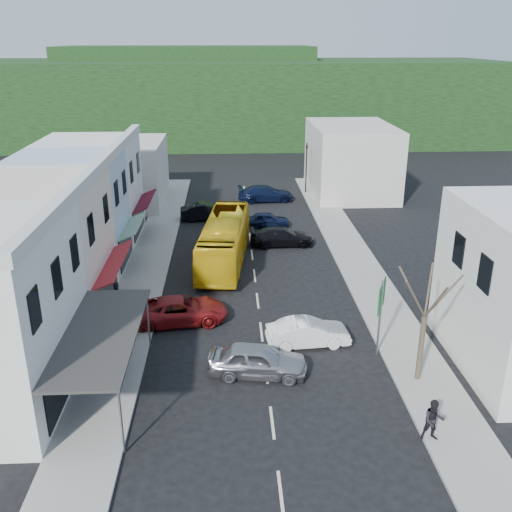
{
  "coord_description": "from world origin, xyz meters",
  "views": [
    {
      "loc": [
        -1.67,
        -27.96,
        15.26
      ],
      "look_at": [
        0.0,
        6.0,
        2.2
      ],
      "focal_mm": 40.0,
      "sensor_mm": 36.0,
      "label": 1
    }
  ],
  "objects_px": {
    "bus": "(225,241)",
    "pedestrian_left": "(118,298)",
    "car_white": "(308,333)",
    "direction_sign": "(380,319)",
    "car_silver": "(258,362)",
    "street_tree": "(425,316)",
    "car_red": "(180,311)",
    "pedestrian_right": "(433,421)",
    "traffic_signal": "(306,169)"
  },
  "relations": [
    {
      "from": "traffic_signal",
      "to": "direction_sign",
      "type": "bearing_deg",
      "value": 85.02
    },
    {
      "from": "car_white",
      "to": "street_tree",
      "type": "height_order",
      "value": "street_tree"
    },
    {
      "from": "bus",
      "to": "pedestrian_right",
      "type": "relative_size",
      "value": 6.82
    },
    {
      "from": "pedestrian_right",
      "to": "traffic_signal",
      "type": "xyz_separation_m",
      "value": [
        0.05,
        39.27,
        1.65
      ]
    },
    {
      "from": "car_red",
      "to": "street_tree",
      "type": "xyz_separation_m",
      "value": [
        11.69,
        -6.59,
        2.72
      ]
    },
    {
      "from": "pedestrian_right",
      "to": "street_tree",
      "type": "relative_size",
      "value": 0.25
    },
    {
      "from": "street_tree",
      "to": "car_silver",
      "type": "bearing_deg",
      "value": 173.15
    },
    {
      "from": "traffic_signal",
      "to": "car_white",
      "type": "bearing_deg",
      "value": 78.74
    },
    {
      "from": "car_silver",
      "to": "direction_sign",
      "type": "bearing_deg",
      "value": -68.1
    },
    {
      "from": "car_white",
      "to": "pedestrian_right",
      "type": "relative_size",
      "value": 2.59
    },
    {
      "from": "bus",
      "to": "car_silver",
      "type": "xyz_separation_m",
      "value": [
        1.61,
        -15.09,
        -0.85
      ]
    },
    {
      "from": "pedestrian_right",
      "to": "car_white",
      "type": "bearing_deg",
      "value": 119.37
    },
    {
      "from": "car_red",
      "to": "pedestrian_left",
      "type": "distance_m",
      "value": 3.96
    },
    {
      "from": "car_red",
      "to": "bus",
      "type": "bearing_deg",
      "value": -22.43
    },
    {
      "from": "bus",
      "to": "street_tree",
      "type": "distance_m",
      "value": 18.53
    },
    {
      "from": "car_red",
      "to": "traffic_signal",
      "type": "distance_m",
      "value": 30.41
    },
    {
      "from": "pedestrian_left",
      "to": "bus",
      "type": "bearing_deg",
      "value": -58.57
    },
    {
      "from": "street_tree",
      "to": "bus",
      "type": "bearing_deg",
      "value": 119.77
    },
    {
      "from": "car_silver",
      "to": "street_tree",
      "type": "xyz_separation_m",
      "value": [
        7.55,
        -0.91,
        2.72
      ]
    },
    {
      "from": "car_silver",
      "to": "pedestrian_right",
      "type": "bearing_deg",
      "value": -120.31
    },
    {
      "from": "pedestrian_left",
      "to": "pedestrian_right",
      "type": "distance_m",
      "value": 19.06
    },
    {
      "from": "street_tree",
      "to": "car_red",
      "type": "bearing_deg",
      "value": 150.6
    },
    {
      "from": "bus",
      "to": "pedestrian_left",
      "type": "bearing_deg",
      "value": -121.37
    },
    {
      "from": "car_red",
      "to": "direction_sign",
      "type": "distance_m",
      "value": 11.24
    },
    {
      "from": "car_white",
      "to": "direction_sign",
      "type": "xyz_separation_m",
      "value": [
        3.43,
        -1.17,
        1.37
      ]
    },
    {
      "from": "pedestrian_left",
      "to": "direction_sign",
      "type": "height_order",
      "value": "direction_sign"
    },
    {
      "from": "bus",
      "to": "street_tree",
      "type": "bearing_deg",
      "value": -53.87
    },
    {
      "from": "pedestrian_right",
      "to": "traffic_signal",
      "type": "relative_size",
      "value": 0.32
    },
    {
      "from": "pedestrian_left",
      "to": "car_silver",
      "type": "bearing_deg",
      "value": -152.57
    },
    {
      "from": "bus",
      "to": "traffic_signal",
      "type": "relative_size",
      "value": 2.19
    },
    {
      "from": "pedestrian_left",
      "to": "pedestrian_right",
      "type": "bearing_deg",
      "value": -150.93
    },
    {
      "from": "pedestrian_right",
      "to": "street_tree",
      "type": "bearing_deg",
      "value": 82.57
    },
    {
      "from": "car_white",
      "to": "pedestrian_right",
      "type": "bearing_deg",
      "value": -159.07
    },
    {
      "from": "pedestrian_right",
      "to": "direction_sign",
      "type": "distance_m",
      "value": 6.94
    },
    {
      "from": "bus",
      "to": "traffic_signal",
      "type": "bearing_deg",
      "value": 72.45
    },
    {
      "from": "car_silver",
      "to": "direction_sign",
      "type": "xyz_separation_m",
      "value": [
        6.23,
        1.57,
        1.37
      ]
    },
    {
      "from": "pedestrian_right",
      "to": "street_tree",
      "type": "height_order",
      "value": "street_tree"
    },
    {
      "from": "street_tree",
      "to": "pedestrian_right",
      "type": "bearing_deg",
      "value": -100.67
    },
    {
      "from": "car_white",
      "to": "bus",
      "type": "bearing_deg",
      "value": 14.42
    },
    {
      "from": "car_silver",
      "to": "direction_sign",
      "type": "relative_size",
      "value": 1.06
    },
    {
      "from": "bus",
      "to": "traffic_signal",
      "type": "xyz_separation_m",
      "value": [
        8.38,
        18.9,
        1.1
      ]
    },
    {
      "from": "car_white",
      "to": "pedestrian_right",
      "type": "height_order",
      "value": "pedestrian_right"
    },
    {
      "from": "car_white",
      "to": "car_red",
      "type": "bearing_deg",
      "value": 61.82
    },
    {
      "from": "car_white",
      "to": "car_red",
      "type": "relative_size",
      "value": 0.96
    },
    {
      "from": "direction_sign",
      "to": "traffic_signal",
      "type": "relative_size",
      "value": 0.78
    },
    {
      "from": "direction_sign",
      "to": "pedestrian_right",
      "type": "bearing_deg",
      "value": -61.83
    },
    {
      "from": "street_tree",
      "to": "pedestrian_left",
      "type": "bearing_deg",
      "value": 152.8
    },
    {
      "from": "car_white",
      "to": "car_red",
      "type": "distance_m",
      "value": 7.54
    },
    {
      "from": "car_red",
      "to": "street_tree",
      "type": "relative_size",
      "value": 0.67
    },
    {
      "from": "pedestrian_left",
      "to": "car_red",
      "type": "bearing_deg",
      "value": -130.52
    }
  ]
}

